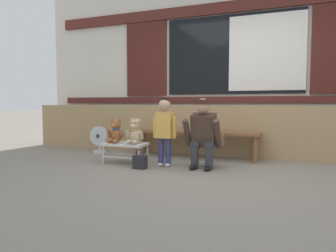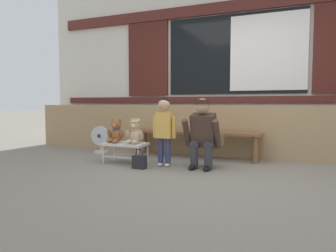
# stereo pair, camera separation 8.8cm
# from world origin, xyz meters

# --- Properties ---
(ground_plane) EXTENTS (60.00, 60.00, 0.00)m
(ground_plane) POSITION_xyz_m (0.00, 0.00, 0.00)
(ground_plane) COLOR gray
(brick_low_wall) EXTENTS (7.67, 0.25, 0.85)m
(brick_low_wall) POSITION_xyz_m (0.00, 1.43, 0.42)
(brick_low_wall) COLOR tan
(brick_low_wall) RESTS_ON ground
(shop_facade) EXTENTS (7.82, 0.26, 3.74)m
(shop_facade) POSITION_xyz_m (0.00, 1.94, 1.87)
(shop_facade) COLOR silver
(shop_facade) RESTS_ON ground
(wooden_bench_long) EXTENTS (2.10, 0.40, 0.44)m
(wooden_bench_long) POSITION_xyz_m (-0.47, 1.06, 0.37)
(wooden_bench_long) COLOR brown
(wooden_bench_long) RESTS_ON ground
(small_display_bench) EXTENTS (0.64, 0.36, 0.30)m
(small_display_bench) POSITION_xyz_m (-1.29, 0.25, 0.27)
(small_display_bench) COLOR silver
(small_display_bench) RESTS_ON ground
(teddy_bear_plain) EXTENTS (0.28, 0.26, 0.36)m
(teddy_bear_plain) POSITION_xyz_m (-1.45, 0.25, 0.46)
(teddy_bear_plain) COLOR #93562D
(teddy_bear_plain) RESTS_ON small_display_bench
(teddy_bear_with_hat) EXTENTS (0.28, 0.27, 0.36)m
(teddy_bear_with_hat) POSITION_xyz_m (-1.13, 0.26, 0.47)
(teddy_bear_with_hat) COLOR #CCB289
(teddy_bear_with_hat) RESTS_ON small_display_bench
(child_standing) EXTENTS (0.35, 0.18, 0.96)m
(child_standing) POSITION_xyz_m (-0.67, 0.26, 0.59)
(child_standing) COLOR navy
(child_standing) RESTS_ON ground
(adult_crouching) EXTENTS (0.50, 0.49, 0.95)m
(adult_crouching) POSITION_xyz_m (-0.13, 0.35, 0.48)
(adult_crouching) COLOR #333338
(adult_crouching) RESTS_ON ground
(handbag_on_ground) EXTENTS (0.18, 0.11, 0.27)m
(handbag_on_ground) POSITION_xyz_m (-0.92, -0.02, 0.10)
(handbag_on_ground) COLOR #232328
(handbag_on_ground) RESTS_ON ground
(floor_fan) EXTENTS (0.34, 0.24, 0.48)m
(floor_fan) POSITION_xyz_m (-2.18, 0.89, 0.24)
(floor_fan) COLOR silver
(floor_fan) RESTS_ON ground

